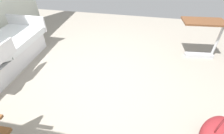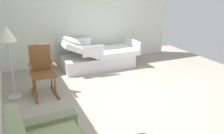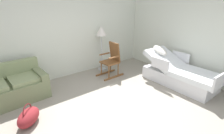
# 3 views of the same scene
# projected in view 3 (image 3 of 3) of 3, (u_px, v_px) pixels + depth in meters

# --- Properties ---
(ground_plane) EXTENTS (6.89, 6.89, 0.00)m
(ground_plane) POSITION_uv_depth(u_px,v_px,m) (121.00, 111.00, 3.65)
(ground_plane) COLOR gray
(back_wall) EXTENTS (5.71, 0.10, 2.70)m
(back_wall) POSITION_uv_depth(u_px,v_px,m) (67.00, 32.00, 5.01)
(back_wall) COLOR silver
(back_wall) RESTS_ON ground
(side_wall) EXTENTS (0.10, 5.15, 2.70)m
(side_wall) POSITION_uv_depth(u_px,v_px,m) (198.00, 34.00, 4.75)
(side_wall) COLOR silver
(side_wall) RESTS_ON ground
(hospital_bed) EXTENTS (1.05, 2.09, 0.99)m
(hospital_bed) POSITION_uv_depth(u_px,v_px,m) (179.00, 74.00, 4.73)
(hospital_bed) COLOR silver
(hospital_bed) RESTS_ON ground
(couch) EXTENTS (1.65, 0.95, 0.85)m
(couch) POSITION_uv_depth(u_px,v_px,m) (9.00, 89.00, 3.91)
(couch) COLOR #737D57
(couch) RESTS_ON ground
(rocking_chair) EXTENTS (0.77, 0.52, 1.05)m
(rocking_chair) POSITION_uv_depth(u_px,v_px,m) (112.00, 60.00, 5.23)
(rocking_chair) COLOR brown
(rocking_chair) RESTS_ON ground
(floor_lamp) EXTENTS (0.34, 0.34, 1.48)m
(floor_lamp) POSITION_uv_depth(u_px,v_px,m) (101.00, 34.00, 5.40)
(floor_lamp) COLOR #B2B5BA
(floor_lamp) RESTS_ON ground
(duffel_bag) EXTENTS (0.61, 0.63, 0.43)m
(duffel_bag) POSITION_uv_depth(u_px,v_px,m) (29.00, 117.00, 3.21)
(duffel_bag) COLOR maroon
(duffel_bag) RESTS_ON ground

